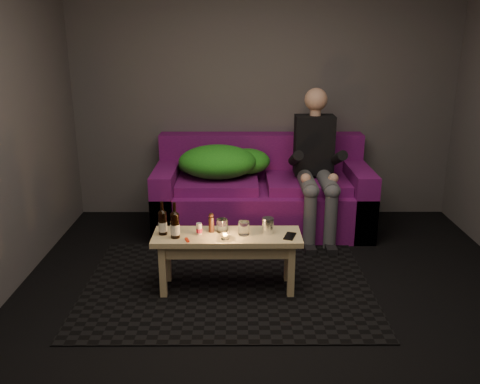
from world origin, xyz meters
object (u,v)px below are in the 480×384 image
Objects in this scene: sofa at (262,196)px; steel_cup at (268,226)px; coffee_table at (227,244)px; beer_bottle_a at (163,222)px; person at (316,161)px; beer_bottle_b at (175,225)px.

sofa reaches higher than steel_cup.
sofa is at bearing 76.57° from coffee_table.
sofa reaches higher than beer_bottle_a.
person reaches higher than beer_bottle_b.
beer_bottle_b reaches higher than beer_bottle_a.
person is at bearing 45.62° from beer_bottle_b.
person is 1.48m from coffee_table.
coffee_table is 4.34× the size of beer_bottle_a.
person is at bearing 41.78° from beer_bottle_a.
person is (0.51, -0.17, 0.40)m from sofa.
coffee_table is at bearing -175.15° from steel_cup.
coffee_table is 0.34m from steel_cup.
beer_bottle_b is (-0.38, -0.06, 0.18)m from coffee_table.
beer_bottle_b reaches higher than coffee_table.
person is 11.64× the size of steel_cup.
beer_bottle_b is 2.26× the size of steel_cup.
person reaches higher than coffee_table.
sofa is 8.17× the size of beer_bottle_a.
sofa is 17.44× the size of steel_cup.
steel_cup is (0.31, 0.03, 0.14)m from coffee_table.
steel_cup is (-0.52, -1.15, -0.21)m from person.
coffee_table is 0.43m from beer_bottle_b.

